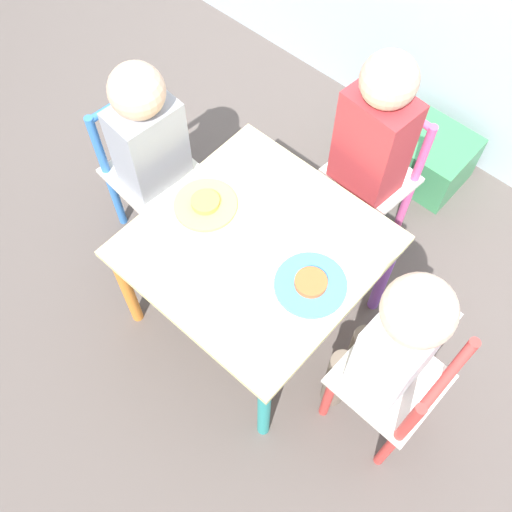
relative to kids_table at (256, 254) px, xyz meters
The scene contains 11 objects.
ground_plane 0.37m from the kids_table, ahead, with size 6.00×6.00×0.00m, color #5B514C.
kids_table is the anchor object (origin of this frame).
chair_red 0.52m from the kids_table, ahead, with size 0.27×0.27×0.54m.
chair_blue 0.52m from the kids_table, behind, with size 0.28×0.28×0.54m.
chair_pink 0.52m from the kids_table, 84.59° to the left, with size 0.28×0.28×0.54m.
child_right 0.46m from the kids_table, ahead, with size 0.22×0.20×0.77m.
child_left 0.46m from the kids_table, behind, with size 0.22×0.21×0.74m.
child_back 0.47m from the kids_table, 84.59° to the left, with size 0.21×0.22×0.80m.
plate_right 0.20m from the kids_table, ahead, with size 0.19×0.19×0.03m.
plate_left 0.20m from the kids_table, behind, with size 0.18×0.18×0.03m.
storage_bin 0.90m from the kids_table, 85.52° to the left, with size 0.34×0.25×0.20m.
Camera 1 is at (0.57, -0.64, 1.83)m, focal length 42.00 mm.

